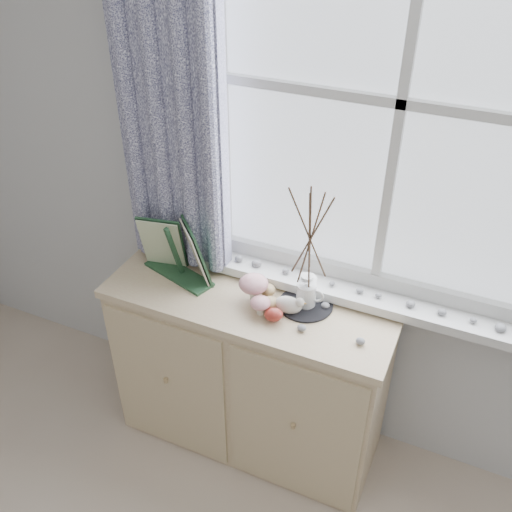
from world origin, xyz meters
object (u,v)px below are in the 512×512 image
at_px(sideboard, 250,372).
at_px(botanical_book, 173,253).
at_px(toadstool_cluster, 255,289).
at_px(twig_pitcher, 310,234).

xyz_separation_m(sideboard, botanical_book, (-0.34, -0.01, 0.56)).
bearing_deg(sideboard, toadstool_cluster, -26.07).
relative_size(sideboard, twig_pitcher, 2.05).
height_order(botanical_book, twig_pitcher, twig_pitcher).
xyz_separation_m(sideboard, toadstool_cluster, (0.03, -0.02, 0.49)).
bearing_deg(twig_pitcher, botanical_book, 179.11).
xyz_separation_m(toadstool_cluster, twig_pitcher, (0.19, 0.07, 0.27)).
bearing_deg(botanical_book, sideboard, 19.34).
height_order(sideboard, twig_pitcher, twig_pitcher).
relative_size(botanical_book, twig_pitcher, 0.66).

